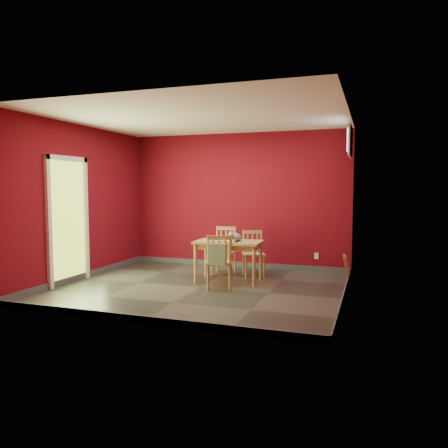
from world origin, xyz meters
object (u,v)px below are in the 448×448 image
(picture_frame, at_px, (347,267))
(chair_near, at_px, (219,261))
(dining_table, at_px, (229,246))
(chair_far_left, at_px, (224,250))
(chair_far_right, at_px, (253,253))
(cat, at_px, (235,236))
(tote_bag, at_px, (217,254))

(picture_frame, bearing_deg, chair_near, -141.11)
(dining_table, xyz_separation_m, picture_frame, (1.90, 0.96, -0.41))
(chair_far_left, height_order, chair_near, chair_far_left)
(dining_table, height_order, chair_far_right, chair_far_right)
(cat, height_order, picture_frame, cat)
(cat, xyz_separation_m, picture_frame, (1.78, 1.01, -0.60))
(chair_far_right, xyz_separation_m, tote_bag, (-0.19, -1.41, 0.16))
(dining_table, height_order, cat, cat)
(chair_near, bearing_deg, chair_far_left, 104.82)
(chair_far_right, relative_size, picture_frame, 1.96)
(chair_near, bearing_deg, chair_far_right, 78.63)
(chair_near, relative_size, tote_bag, 2.16)
(chair_far_right, relative_size, chair_near, 0.95)
(chair_far_right, bearing_deg, chair_near, -101.37)
(picture_frame, bearing_deg, chair_far_right, -169.19)
(dining_table, bearing_deg, tote_bag, -84.70)
(dining_table, xyz_separation_m, cat, (0.12, -0.05, 0.19))
(tote_bag, bearing_deg, chair_far_left, 104.62)
(chair_far_right, height_order, tote_bag, chair_far_right)
(tote_bag, height_order, cat, cat)
(chair_far_left, relative_size, chair_far_right, 1.07)
(picture_frame, bearing_deg, dining_table, -153.20)
(chair_far_left, relative_size, cat, 2.19)
(dining_table, bearing_deg, chair_far_right, 67.84)
(chair_far_left, distance_m, chair_near, 1.22)
(chair_near, height_order, tote_bag, chair_near)
(chair_far_left, distance_m, tote_bag, 1.44)
(chair_near, bearing_deg, dining_table, 92.25)
(chair_far_left, bearing_deg, dining_table, -65.08)
(picture_frame, bearing_deg, cat, -150.41)
(cat, bearing_deg, chair_far_right, 69.56)
(dining_table, height_order, chair_far_left, chair_far_left)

